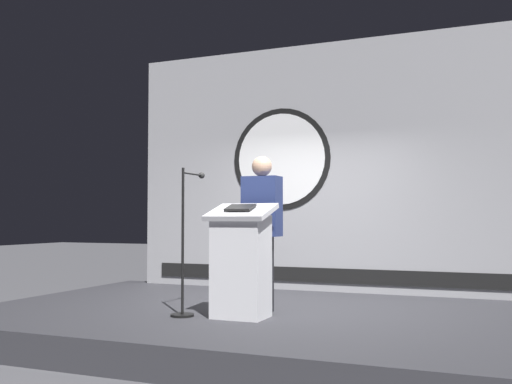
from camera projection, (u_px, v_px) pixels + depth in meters
ground_plane at (272, 338)px, 6.33m from camera, size 40.00×40.00×0.00m
stage_platform at (272, 324)px, 6.34m from camera, size 6.40×4.00×0.30m
banner_display at (317, 167)px, 8.14m from camera, size 5.49×0.12×3.44m
podium at (241, 262)px, 5.89m from camera, size 0.64×0.49×1.15m
speaker_person at (262, 232)px, 6.33m from camera, size 0.40×0.26×1.67m
microphone_stand at (185, 263)px, 6.02m from camera, size 0.24×0.56×1.52m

